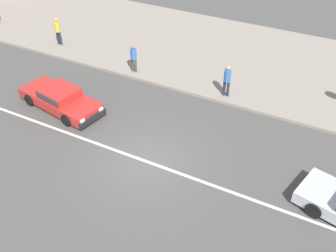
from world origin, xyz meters
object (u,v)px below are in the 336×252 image
Objects in this scene: pedestrian_mid_kerb at (227,78)px; pedestrian_by_shop at (58,29)px; pedestrian_near_clock at (134,57)px; sedan_red_2 at (60,98)px.

pedestrian_by_shop is at bearing 176.09° from pedestrian_mid_kerb.
pedestrian_near_clock is 0.93× the size of pedestrian_mid_kerb.
sedan_red_2 is 8.21m from pedestrian_mid_kerb.
sedan_red_2 is 7.00m from pedestrian_by_shop.
pedestrian_by_shop is at bearing 172.27° from pedestrian_near_clock.
sedan_red_2 is 3.00× the size of pedestrian_near_clock.
pedestrian_by_shop reaches higher than sedan_red_2.
pedestrian_near_clock reaches higher than sedan_red_2.
pedestrian_mid_kerb reaches higher than pedestrian_near_clock.
sedan_red_2 is 4.75m from pedestrian_near_clock.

